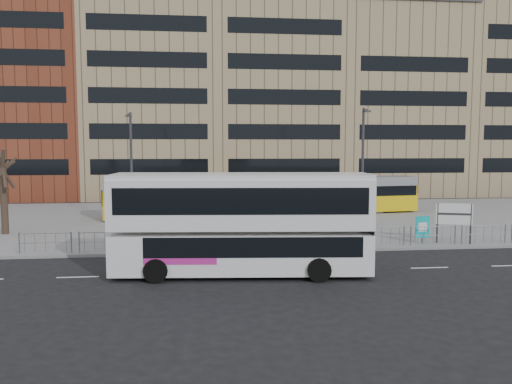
{
  "coord_description": "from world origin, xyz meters",
  "views": [
    {
      "loc": [
        -4.49,
        -25.98,
        5.68
      ],
      "look_at": [
        -1.14,
        6.0,
        2.73
      ],
      "focal_mm": 35.0,
      "sensor_mm": 36.0,
      "label": 1
    }
  ],
  "objects": [
    {
      "name": "traffic_light_west",
      "position": [
        -9.31,
        1.94,
        2.12
      ],
      "size": [
        0.23,
        0.25,
        3.1
      ],
      "rotation": [
        0.0,
        0.0,
        0.43
      ],
      "color": "#2D2D30",
      "rests_on": "plaza"
    },
    {
      "name": "bare_tree",
      "position": [
        -17.05,
        6.76,
        5.63
      ],
      "size": [
        4.34,
        4.34,
        7.47
      ],
      "color": "#31241B",
      "rests_on": "plaza"
    },
    {
      "name": "kerb",
      "position": [
        0.0,
        0.05,
        0.07
      ],
      "size": [
        64.0,
        0.25,
        0.17
      ],
      "primitive_type": "cube",
      "color": "gray",
      "rests_on": "ground"
    },
    {
      "name": "plaza",
      "position": [
        0.0,
        12.0,
        0.07
      ],
      "size": [
        64.0,
        24.0,
        0.15
      ],
      "primitive_type": "cube",
      "color": "slate",
      "rests_on": "ground"
    },
    {
      "name": "lamp_post_west",
      "position": [
        -9.6,
        10.05,
        4.48
      ],
      "size": [
        0.45,
        1.04,
        7.92
      ],
      "color": "#2D2D30",
      "rests_on": "plaza"
    },
    {
      "name": "building_row",
      "position": [
        1.55,
        34.27,
        12.91
      ],
      "size": [
        70.4,
        18.4,
        31.2
      ],
      "color": "brown",
      "rests_on": "ground"
    },
    {
      "name": "lamp_post_east",
      "position": [
        6.65,
        8.14,
        4.63
      ],
      "size": [
        0.45,
        1.04,
        8.21
      ],
      "color": "#2D2D30",
      "rests_on": "plaza"
    },
    {
      "name": "pedestrian_barrier",
      "position": [
        2.0,
        0.5,
        0.98
      ],
      "size": [
        32.07,
        0.07,
        1.1
      ],
      "color": "gray",
      "rests_on": "plaza"
    },
    {
      "name": "ground",
      "position": [
        0.0,
        0.0,
        0.0
      ],
      "size": [
        120.0,
        120.0,
        0.0
      ],
      "primitive_type": "plane",
      "color": "black",
      "rests_on": "ground"
    },
    {
      "name": "double_decker_bus",
      "position": [
        -2.86,
        -4.29,
        2.43
      ],
      "size": [
        11.4,
        3.56,
        4.49
      ],
      "rotation": [
        0.0,
        0.0,
        -0.08
      ],
      "color": "white",
      "rests_on": "ground"
    },
    {
      "name": "pedestrian",
      "position": [
        0.99,
        8.4,
        1.01
      ],
      "size": [
        0.51,
        0.69,
        1.72
      ],
      "primitive_type": "imported",
      "rotation": [
        0.0,
        0.0,
        1.39
      ],
      "color": "black",
      "rests_on": "plaza"
    },
    {
      "name": "station_sign",
      "position": [
        9.67,
        0.8,
        1.74
      ],
      "size": [
        1.93,
        0.67,
        2.3
      ],
      "rotation": [
        0.0,
        0.0,
        -0.3
      ],
      "color": "#2D2D30",
      "rests_on": "plaza"
    },
    {
      "name": "tram",
      "position": [
        0.64,
        13.59,
        1.65
      ],
      "size": [
        25.49,
        5.53,
        2.99
      ],
      "rotation": [
        0.0,
        0.0,
        0.12
      ],
      "color": "#DAB70B",
      "rests_on": "plaza"
    },
    {
      "name": "ad_panel",
      "position": [
        7.91,
        1.05,
        1.06
      ],
      "size": [
        0.83,
        0.13,
        1.56
      ],
      "rotation": [
        0.0,
        0.0,
        0.08
      ],
      "color": "#2D2D30",
      "rests_on": "plaza"
    },
    {
      "name": "road_markings",
      "position": [
        1.0,
        -4.0,
        0.01
      ],
      "size": [
        62.0,
        0.12,
        0.01
      ],
      "primitive_type": "cube",
      "color": "white",
      "rests_on": "ground"
    }
  ]
}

